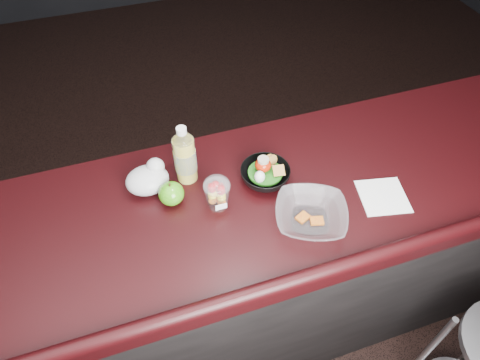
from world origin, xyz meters
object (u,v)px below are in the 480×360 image
object	(u,v)px
lemonade_bottle	(185,158)
takeout_bowl	(311,215)
green_apple	(171,194)
snack_bowl	(265,174)
fruit_cup	(217,193)

from	to	relation	value
lemonade_bottle	takeout_bowl	size ratio (longest dim) A/B	0.76
takeout_bowl	lemonade_bottle	bearing A→B (deg)	136.89
green_apple	takeout_bowl	size ratio (longest dim) A/B	0.29
green_apple	takeout_bowl	distance (m)	0.47
lemonade_bottle	snack_bowl	xyz separation A→B (m)	(0.26, -0.10, -0.07)
fruit_cup	snack_bowl	world-z (taller)	fruit_cup
green_apple	snack_bowl	xyz separation A→B (m)	(0.34, -0.01, -0.01)
lemonade_bottle	snack_bowl	size ratio (longest dim) A/B	1.07
green_apple	fruit_cup	bearing A→B (deg)	-24.83
fruit_cup	takeout_bowl	size ratio (longest dim) A/B	0.42
lemonade_bottle	snack_bowl	bearing A→B (deg)	-21.29
fruit_cup	takeout_bowl	bearing A→B (deg)	-30.36
lemonade_bottle	takeout_bowl	world-z (taller)	lemonade_bottle
green_apple	snack_bowl	size ratio (longest dim) A/B	0.41
fruit_cup	takeout_bowl	world-z (taller)	fruit_cup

